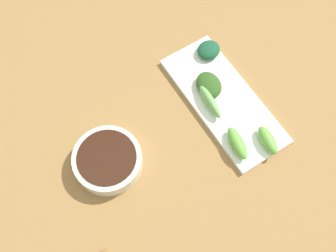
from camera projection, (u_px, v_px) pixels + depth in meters
tabletop at (183, 131)px, 0.91m from camera, size 2.10×2.10×0.02m
sauce_bowl at (108, 160)px, 0.85m from camera, size 0.15×0.15×0.04m
serving_plate at (223, 100)px, 0.92m from camera, size 0.14×0.33×0.01m
broccoli_leafy_0 at (209, 85)px, 0.92m from camera, size 0.06×0.08×0.03m
broccoli_stalk_1 at (237, 143)px, 0.86m from camera, size 0.04×0.08×0.03m
broccoli_stalk_2 at (268, 140)px, 0.86m from camera, size 0.04×0.07×0.03m
broccoli_leafy_3 at (209, 50)px, 0.96m from camera, size 0.07×0.06×0.02m
broccoli_stalk_4 at (210, 101)px, 0.90m from camera, size 0.03×0.09×0.03m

